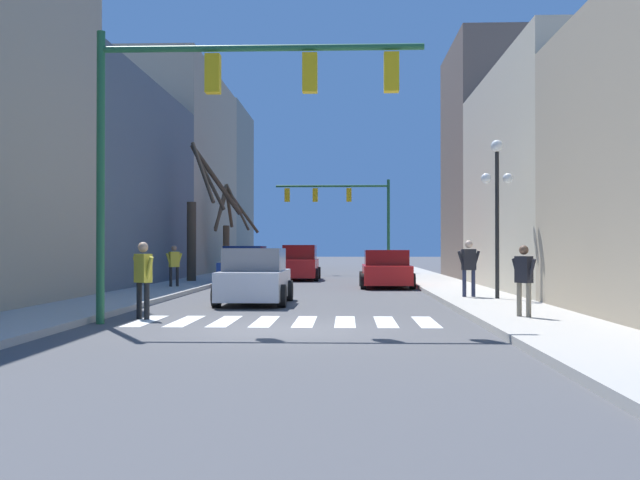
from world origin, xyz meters
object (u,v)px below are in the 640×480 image
at_px(street_lamp_right_corner, 497,187).
at_px(street_tree_left_near, 228,228).
at_px(traffic_signal_near, 220,105).
at_px(street_tree_left_mid, 199,218).
at_px(car_parked_left_far, 300,264).
at_px(pedestrian_on_right_sidewalk, 469,263).
at_px(pedestrian_on_left_sidewalk, 143,273).
at_px(pedestrian_crossing_street, 524,274).
at_px(car_driving_away_lane, 255,278).
at_px(car_parked_right_far, 273,263).
at_px(car_parked_right_mid, 386,270).
at_px(pedestrian_waiting_at_curb, 174,262).
at_px(car_parked_left_near, 245,267).
at_px(traffic_signal_far, 345,204).

xyz_separation_m(street_lamp_right_corner, street_tree_left_near, (-11.34, 20.68, -0.70)).
bearing_deg(street_lamp_right_corner, traffic_signal_near, -138.85).
bearing_deg(street_tree_left_mid, car_parked_left_far, 44.56).
bearing_deg(street_tree_left_mid, pedestrian_on_right_sidewalk, -45.79).
height_order(pedestrian_on_right_sidewalk, pedestrian_on_left_sidewalk, pedestrian_on_right_sidewalk).
relative_size(pedestrian_crossing_street, pedestrian_on_left_sidewalk, 0.87).
height_order(street_lamp_right_corner, pedestrian_on_right_sidewalk, street_lamp_right_corner).
height_order(car_driving_away_lane, pedestrian_crossing_street, pedestrian_crossing_street).
bearing_deg(pedestrian_crossing_street, street_tree_left_mid, 176.61).
relative_size(car_parked_right_far, car_parked_left_far, 1.06).
bearing_deg(pedestrian_crossing_street, car_parked_right_far, 161.33).
bearing_deg(street_tree_left_mid, car_parked_right_far, 78.86).
xyz_separation_m(car_parked_right_mid, pedestrian_waiting_at_curb, (-8.33, -2.22, 0.36)).
bearing_deg(car_parked_left_far, car_parked_left_near, -21.16).
height_order(traffic_signal_far, pedestrian_on_left_sidewalk, traffic_signal_far).
xyz_separation_m(traffic_signal_near, street_tree_left_mid, (-4.00, 17.78, -1.73)).
distance_m(car_parked_right_far, pedestrian_crossing_street, 30.04).
relative_size(traffic_signal_far, pedestrian_on_right_sidewalk, 4.09).
distance_m(pedestrian_on_left_sidewalk, street_tree_left_near, 25.99).
xyz_separation_m(street_lamp_right_corner, pedestrian_waiting_at_curb, (-11.17, 6.43, -2.37)).
bearing_deg(car_parked_left_far, traffic_signal_near, -0.90).
xyz_separation_m(car_parked_right_far, car_parked_right_mid, (6.10, -14.32, -0.01)).
distance_m(car_driving_away_lane, car_parked_right_mid, 10.08).
height_order(car_driving_away_lane, street_tree_left_mid, street_tree_left_mid).
bearing_deg(car_parked_right_far, traffic_signal_far, -76.91).
bearing_deg(street_tree_left_near, pedestrian_waiting_at_curb, -89.29).
relative_size(street_lamp_right_corner, car_parked_right_mid, 1.11).
relative_size(traffic_signal_near, car_parked_right_far, 1.46).
bearing_deg(car_parked_left_near, car_parked_right_far, 0.02).
bearing_deg(car_parked_right_far, pedestrian_waiting_at_curb, 172.33).
xyz_separation_m(car_driving_away_lane, pedestrian_crossing_street, (6.57, -5.44, 0.31)).
bearing_deg(car_parked_right_mid, street_tree_left_mid, 71.35).
distance_m(street_lamp_right_corner, pedestrian_on_right_sidewalk, 2.50).
height_order(car_parked_right_far, pedestrian_crossing_street, pedestrian_crossing_street).
height_order(street_lamp_right_corner, street_tree_left_mid, street_tree_left_mid).
distance_m(car_parked_left_far, street_tree_left_mid, 6.48).
bearing_deg(car_parked_right_mid, pedestrian_on_right_sidewalk, -165.10).
height_order(traffic_signal_near, street_tree_left_near, traffic_signal_near).
relative_size(traffic_signal_near, pedestrian_crossing_street, 4.55).
xyz_separation_m(pedestrian_waiting_at_curb, street_tree_left_near, (-0.18, 14.24, 1.67)).
xyz_separation_m(street_lamp_right_corner, car_parked_left_far, (-6.86, 15.76, -2.63)).
bearing_deg(car_driving_away_lane, car_parked_right_mid, 154.58).
relative_size(traffic_signal_far, car_parked_right_mid, 1.66).
xyz_separation_m(street_lamp_right_corner, car_driving_away_lane, (-7.17, -0.45, -2.70)).
xyz_separation_m(traffic_signal_far, car_parked_left_near, (-4.38, -13.60, -3.57)).
bearing_deg(street_tree_left_near, pedestrian_on_left_sidewalk, -85.23).
bearing_deg(traffic_signal_far, car_driving_away_lane, -96.09).
relative_size(car_driving_away_lane, pedestrian_on_right_sidewalk, 2.40).
xyz_separation_m(car_parked_left_far, pedestrian_on_right_sidewalk, (6.13, -15.05, 0.34)).
height_order(traffic_signal_far, pedestrian_crossing_street, traffic_signal_far).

